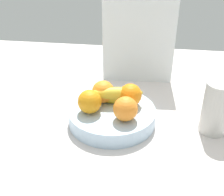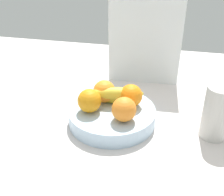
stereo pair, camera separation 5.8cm
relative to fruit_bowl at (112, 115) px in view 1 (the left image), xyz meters
The scene contains 9 objects.
ground_plane 4.48cm from the fruit_bowl, 146.75° to the left, with size 180.00×140.00×3.00cm, color silver.
fruit_bowl is the anchor object (origin of this frame).
orange_front_left 9.33cm from the fruit_bowl, 47.39° to the right, with size 7.37×7.37×7.37cm, color orange.
orange_front_right 8.81cm from the fruit_bowl, 30.93° to the left, with size 7.37×7.37×7.37cm, color orange.
orange_center 8.21cm from the fruit_bowl, 130.18° to the left, with size 7.37×7.37×7.37cm, color orange.
orange_back_left 9.36cm from the fruit_bowl, 158.21° to the right, with size 7.37×7.37×7.37cm, color orange.
banana_bunch 6.53cm from the fruit_bowl, 82.84° to the left, with size 18.43×7.20×6.20cm.
cutting_board 35.32cm from the fruit_bowl, 79.20° to the left, with size 28.00×1.80×36.00cm, color silver.
thermos_tumbler 31.72cm from the fruit_bowl, ahead, with size 7.93×7.93×16.54cm, color beige.
Camera 1 is at (12.51, -75.92, 53.03)cm, focal length 45.19 mm.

